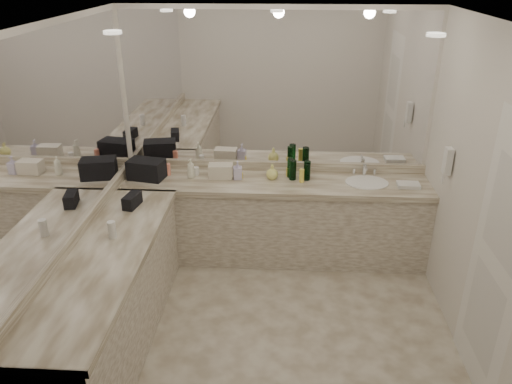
# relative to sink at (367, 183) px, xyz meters

# --- Properties ---
(floor) EXTENTS (3.20, 3.20, 0.00)m
(floor) POSITION_rel_sink_xyz_m (-0.95, -1.20, -0.90)
(floor) COLOR beige
(floor) RESTS_ON ground
(ceiling) EXTENTS (3.20, 3.20, 0.00)m
(ceiling) POSITION_rel_sink_xyz_m (-0.95, -1.20, 1.71)
(ceiling) COLOR white
(ceiling) RESTS_ON floor
(wall_back) EXTENTS (3.20, 0.02, 2.60)m
(wall_back) POSITION_rel_sink_xyz_m (-0.95, 0.30, 0.41)
(wall_back) COLOR silver
(wall_back) RESTS_ON floor
(wall_left) EXTENTS (0.02, 3.00, 2.60)m
(wall_left) POSITION_rel_sink_xyz_m (-2.55, -1.20, 0.41)
(wall_left) COLOR silver
(wall_left) RESTS_ON floor
(wall_right) EXTENTS (0.02, 3.00, 2.60)m
(wall_right) POSITION_rel_sink_xyz_m (0.65, -1.20, 0.41)
(wall_right) COLOR silver
(wall_right) RESTS_ON floor
(vanity_back_base) EXTENTS (3.20, 0.60, 0.84)m
(vanity_back_base) POSITION_rel_sink_xyz_m (-0.95, 0.00, -0.48)
(vanity_back_base) COLOR beige
(vanity_back_base) RESTS_ON floor
(vanity_back_top) EXTENTS (3.20, 0.64, 0.06)m
(vanity_back_top) POSITION_rel_sink_xyz_m (-0.95, -0.01, -0.03)
(vanity_back_top) COLOR beige
(vanity_back_top) RESTS_ON vanity_back_base
(vanity_left_base) EXTENTS (0.60, 2.40, 0.84)m
(vanity_left_base) POSITION_rel_sink_xyz_m (-2.25, -1.50, -0.48)
(vanity_left_base) COLOR beige
(vanity_left_base) RESTS_ON floor
(vanity_left_top) EXTENTS (0.64, 2.42, 0.06)m
(vanity_left_top) POSITION_rel_sink_xyz_m (-2.24, -1.50, -0.03)
(vanity_left_top) COLOR beige
(vanity_left_top) RESTS_ON vanity_left_base
(backsplash_back) EXTENTS (3.20, 0.04, 0.10)m
(backsplash_back) POSITION_rel_sink_xyz_m (-0.95, 0.28, 0.05)
(backsplash_back) COLOR beige
(backsplash_back) RESTS_ON vanity_back_top
(backsplash_left) EXTENTS (0.04, 3.00, 0.10)m
(backsplash_left) POSITION_rel_sink_xyz_m (-2.53, -1.20, 0.05)
(backsplash_left) COLOR beige
(backsplash_left) RESTS_ON vanity_left_top
(mirror_back) EXTENTS (3.12, 0.01, 1.55)m
(mirror_back) POSITION_rel_sink_xyz_m (-0.95, 0.29, 0.88)
(mirror_back) COLOR white
(mirror_back) RESTS_ON wall_back
(mirror_left) EXTENTS (0.01, 2.92, 1.55)m
(mirror_left) POSITION_rel_sink_xyz_m (-2.54, -1.20, 0.88)
(mirror_left) COLOR white
(mirror_left) RESTS_ON wall_left
(sink) EXTENTS (0.44, 0.44, 0.03)m
(sink) POSITION_rel_sink_xyz_m (0.00, 0.00, 0.00)
(sink) COLOR white
(sink) RESTS_ON vanity_back_top
(faucet) EXTENTS (0.24, 0.16, 0.14)m
(faucet) POSITION_rel_sink_xyz_m (0.00, 0.21, 0.07)
(faucet) COLOR silver
(faucet) RESTS_ON vanity_back_top
(wall_phone) EXTENTS (0.06, 0.10, 0.24)m
(wall_phone) POSITION_rel_sink_xyz_m (0.61, -0.50, 0.46)
(wall_phone) COLOR white
(wall_phone) RESTS_ON wall_right
(door) EXTENTS (0.02, 0.82, 2.10)m
(door) POSITION_rel_sink_xyz_m (0.64, -1.70, 0.16)
(door) COLOR white
(door) RESTS_ON wall_right
(black_toiletry_bag) EXTENTS (0.40, 0.29, 0.21)m
(black_toiletry_bag) POSITION_rel_sink_xyz_m (-2.28, -0.02, 0.11)
(black_toiletry_bag) COLOR black
(black_toiletry_bag) RESTS_ON vanity_back_top
(black_bag_spill) EXTENTS (0.14, 0.24, 0.12)m
(black_bag_spill) POSITION_rel_sink_xyz_m (-2.25, -0.68, 0.07)
(black_bag_spill) COLOR black
(black_bag_spill) RESTS_ON vanity_left_top
(cream_cosmetic_case) EXTENTS (0.26, 0.17, 0.14)m
(cream_cosmetic_case) POSITION_rel_sink_xyz_m (-1.52, 0.05, 0.08)
(cream_cosmetic_case) COLOR beige
(cream_cosmetic_case) RESTS_ON vanity_back_top
(hand_towel) EXTENTS (0.23, 0.15, 0.04)m
(hand_towel) POSITION_rel_sink_xyz_m (0.40, -0.08, 0.02)
(hand_towel) COLOR white
(hand_towel) RESTS_ON vanity_back_top
(lotion_left) EXTENTS (0.07, 0.07, 0.15)m
(lotion_left) POSITION_rel_sink_xyz_m (-2.25, -1.25, 0.08)
(lotion_left) COLOR white
(lotion_left) RESTS_ON vanity_left_top
(soap_bottle_a) EXTENTS (0.11, 0.11, 0.21)m
(soap_bottle_a) POSITION_rel_sink_xyz_m (-1.83, 0.03, 0.11)
(soap_bottle_a) COLOR white
(soap_bottle_a) RESTS_ON vanity_back_top
(soap_bottle_b) EXTENTS (0.10, 0.10, 0.20)m
(soap_bottle_b) POSITION_rel_sink_xyz_m (-1.34, 0.03, 0.10)
(soap_bottle_b) COLOR silver
(soap_bottle_b) RESTS_ON vanity_back_top
(soap_bottle_c) EXTENTS (0.15, 0.15, 0.16)m
(soap_bottle_c) POSITION_rel_sink_xyz_m (-0.98, 0.04, 0.09)
(soap_bottle_c) COLOR #F7F580
(soap_bottle_c) RESTS_ON vanity_back_top
(green_bottle_0) EXTENTS (0.07, 0.07, 0.18)m
(green_bottle_0) POSITION_rel_sink_xyz_m (-0.62, 0.04, 0.10)
(green_bottle_0) COLOR #094417
(green_bottle_0) RESTS_ON vanity_back_top
(green_bottle_1) EXTENTS (0.06, 0.06, 0.21)m
(green_bottle_1) POSITION_rel_sink_xyz_m (-0.79, 0.11, 0.11)
(green_bottle_1) COLOR #094417
(green_bottle_1) RESTS_ON vanity_back_top
(green_bottle_2) EXTENTS (0.07, 0.07, 0.21)m
(green_bottle_2) POSITION_rel_sink_xyz_m (-0.76, 0.05, 0.11)
(green_bottle_2) COLOR #094417
(green_bottle_2) RESTS_ON vanity_back_top
(green_bottle_3) EXTENTS (0.07, 0.07, 0.19)m
(green_bottle_3) POSITION_rel_sink_xyz_m (-0.61, 0.08, 0.10)
(green_bottle_3) COLOR #094417
(green_bottle_3) RESTS_ON vanity_back_top
(amenity_bottle_0) EXTENTS (0.06, 0.06, 0.06)m
(amenity_bottle_0) POSITION_rel_sink_xyz_m (-1.31, 0.04, 0.04)
(amenity_bottle_0) COLOR #F2D84C
(amenity_bottle_0) RESTS_ON vanity_back_top
(amenity_bottle_1) EXTENTS (0.05, 0.05, 0.14)m
(amenity_bottle_1) POSITION_rel_sink_xyz_m (-0.67, -0.02, 0.08)
(amenity_bottle_1) COLOR #F2D84C
(amenity_bottle_1) RESTS_ON vanity_back_top
(amenity_bottle_2) EXTENTS (0.06, 0.06, 0.09)m
(amenity_bottle_2) POSITION_rel_sink_xyz_m (-1.79, 0.11, 0.05)
(amenity_bottle_2) COLOR white
(amenity_bottle_2) RESTS_ON vanity_back_top
(amenity_bottle_3) EXTENTS (0.06, 0.06, 0.12)m
(amenity_bottle_3) POSITION_rel_sink_xyz_m (-2.08, 0.09, 0.07)
(amenity_bottle_3) COLOR #E57F66
(amenity_bottle_3) RESTS_ON vanity_back_top
(amenity_bottle_4) EXTENTS (0.06, 0.06, 0.09)m
(amenity_bottle_4) POSITION_rel_sink_xyz_m (-0.80, 0.13, 0.05)
(amenity_bottle_4) COLOR #F2D84C
(amenity_bottle_4) RESTS_ON vanity_back_top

